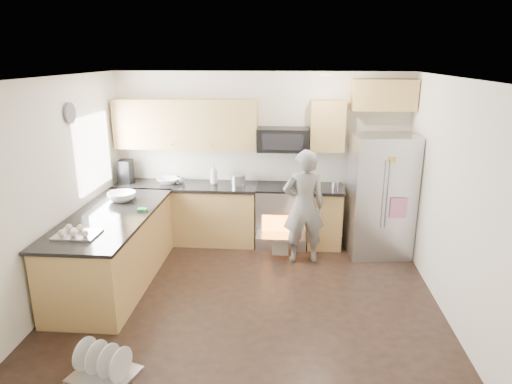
# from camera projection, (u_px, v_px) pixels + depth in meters

# --- Properties ---
(ground) EXTENTS (4.50, 4.50, 0.00)m
(ground) POSITION_uv_depth(u_px,v_px,m) (249.00, 297.00, 5.56)
(ground) COLOR black
(ground) RESTS_ON ground
(room_shell) EXTENTS (4.54, 4.04, 2.62)m
(room_shell) POSITION_uv_depth(u_px,v_px,m) (245.00, 162.00, 5.10)
(room_shell) COLOR silver
(room_shell) RESTS_ON ground
(back_cabinet_run) EXTENTS (4.45, 0.64, 2.50)m
(back_cabinet_run) POSITION_uv_depth(u_px,v_px,m) (221.00, 182.00, 7.00)
(back_cabinet_run) COLOR #B78A49
(back_cabinet_run) RESTS_ON ground
(peninsula) EXTENTS (0.96, 2.36, 1.04)m
(peninsula) POSITION_uv_depth(u_px,v_px,m) (114.00, 249.00, 5.80)
(peninsula) COLOR #B78A49
(peninsula) RESTS_ON ground
(stove_range) EXTENTS (0.76, 0.97, 1.79)m
(stove_range) POSITION_uv_depth(u_px,v_px,m) (282.00, 202.00, 6.96)
(stove_range) COLOR #B7B7BC
(stove_range) RESTS_ON ground
(refrigerator) EXTENTS (0.93, 0.76, 1.77)m
(refrigerator) POSITION_uv_depth(u_px,v_px,m) (380.00, 196.00, 6.56)
(refrigerator) COLOR #B7B7BC
(refrigerator) RESTS_ON ground
(person) EXTENTS (0.64, 0.47, 1.62)m
(person) POSITION_uv_depth(u_px,v_px,m) (304.00, 207.00, 6.32)
(person) COLOR slate
(person) RESTS_ON ground
(dish_rack) EXTENTS (0.67, 0.59, 0.35)m
(dish_rack) POSITION_uv_depth(u_px,v_px,m) (104.00, 368.00, 4.16)
(dish_rack) COLOR #B7B7BC
(dish_rack) RESTS_ON ground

